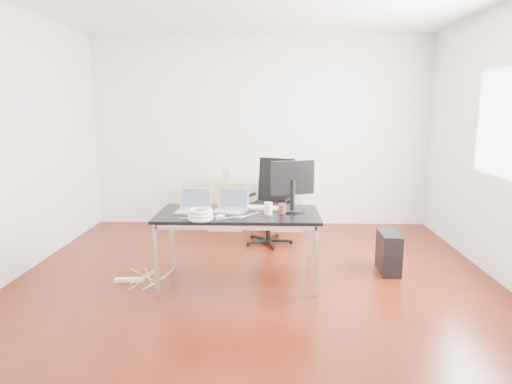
{
  "coord_description": "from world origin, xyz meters",
  "views": [
    {
      "loc": [
        0.16,
        -4.35,
        1.76
      ],
      "look_at": [
        0.0,
        0.55,
        0.85
      ],
      "focal_mm": 32.0,
      "sensor_mm": 36.0,
      "label": 1
    }
  ],
  "objects_px": {
    "office_chair": "(271,197)",
    "filing_cabinet_left": "(226,204)",
    "filing_cabinet_right": "(285,205)",
    "pc_tower": "(389,252)",
    "desk": "(238,218)"
  },
  "relations": [
    {
      "from": "office_chair",
      "to": "filing_cabinet_left",
      "type": "height_order",
      "value": "office_chair"
    },
    {
      "from": "office_chair",
      "to": "filing_cabinet_right",
      "type": "bearing_deg",
      "value": 98.12
    },
    {
      "from": "pc_tower",
      "to": "office_chair",
      "type": "bearing_deg",
      "value": 141.57
    },
    {
      "from": "desk",
      "to": "pc_tower",
      "type": "distance_m",
      "value": 1.7
    },
    {
      "from": "filing_cabinet_left",
      "to": "pc_tower",
      "type": "relative_size",
      "value": 1.56
    },
    {
      "from": "office_chair",
      "to": "filing_cabinet_right",
      "type": "xyz_separation_m",
      "value": [
        0.2,
        0.71,
        -0.26
      ]
    },
    {
      "from": "filing_cabinet_left",
      "to": "filing_cabinet_right",
      "type": "xyz_separation_m",
      "value": [
        0.87,
        0.0,
        0.0
      ]
    },
    {
      "from": "office_chair",
      "to": "filing_cabinet_right",
      "type": "relative_size",
      "value": 1.54
    },
    {
      "from": "desk",
      "to": "filing_cabinet_right",
      "type": "distance_m",
      "value": 2.24
    },
    {
      "from": "filing_cabinet_left",
      "to": "pc_tower",
      "type": "bearing_deg",
      "value": -42.87
    },
    {
      "from": "desk",
      "to": "filing_cabinet_right",
      "type": "height_order",
      "value": "desk"
    },
    {
      "from": "filing_cabinet_left",
      "to": "pc_tower",
      "type": "xyz_separation_m",
      "value": [
        1.94,
        -1.8,
        -0.13
      ]
    },
    {
      "from": "filing_cabinet_left",
      "to": "pc_tower",
      "type": "height_order",
      "value": "filing_cabinet_left"
    },
    {
      "from": "desk",
      "to": "pc_tower",
      "type": "xyz_separation_m",
      "value": [
        1.6,
        0.35,
        -0.46
      ]
    },
    {
      "from": "office_chair",
      "to": "filing_cabinet_left",
      "type": "relative_size",
      "value": 1.54
    }
  ]
}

